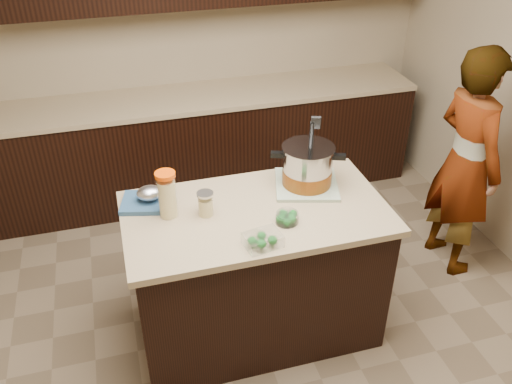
% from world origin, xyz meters
% --- Properties ---
extents(ground_plane, '(4.00, 4.00, 0.00)m').
position_xyz_m(ground_plane, '(0.00, 0.00, 0.00)').
color(ground_plane, brown).
rests_on(ground_plane, ground).
extents(room_shell, '(4.04, 4.04, 2.72)m').
position_xyz_m(room_shell, '(0.00, 0.00, 1.71)').
color(room_shell, tan).
rests_on(room_shell, ground).
extents(back_cabinets, '(3.60, 0.63, 2.33)m').
position_xyz_m(back_cabinets, '(0.00, 1.74, 0.94)').
color(back_cabinets, black).
rests_on(back_cabinets, ground).
extents(island, '(1.46, 0.81, 0.90)m').
position_xyz_m(island, '(0.00, 0.00, 0.45)').
color(island, black).
rests_on(island, ground).
extents(dish_towel, '(0.45, 0.45, 0.02)m').
position_xyz_m(dish_towel, '(0.36, 0.16, 0.91)').
color(dish_towel, '#53744E').
rests_on(dish_towel, island).
extents(stock_pot, '(0.41, 0.39, 0.43)m').
position_xyz_m(stock_pot, '(0.36, 0.16, 1.02)').
color(stock_pot, '#B7B7BC').
rests_on(stock_pot, dish_towel).
extents(lemonade_pitcher, '(0.14, 0.14, 0.26)m').
position_xyz_m(lemonade_pitcher, '(-0.47, 0.09, 1.02)').
color(lemonade_pitcher, '#D0BE7F').
rests_on(lemonade_pitcher, island).
extents(mason_jar, '(0.12, 0.12, 0.15)m').
position_xyz_m(mason_jar, '(-0.27, 0.04, 0.97)').
color(mason_jar, '#D0BE7F').
rests_on(mason_jar, island).
extents(broccoli_tub_left, '(0.12, 0.12, 0.06)m').
position_xyz_m(broccoli_tub_left, '(0.13, -0.15, 0.93)').
color(broccoli_tub_left, silver).
rests_on(broccoli_tub_left, island).
extents(broccoli_tub_right, '(0.14, 0.14, 0.05)m').
position_xyz_m(broccoli_tub_right, '(0.12, -0.16, 0.92)').
color(broccoli_tub_right, silver).
rests_on(broccoli_tub_right, island).
extents(broccoli_tub_rect, '(0.20, 0.16, 0.07)m').
position_xyz_m(broccoli_tub_rect, '(-0.05, -0.31, 0.93)').
color(broccoli_tub_rect, silver).
rests_on(broccoli_tub_rect, island).
extents(blue_tray, '(0.32, 0.28, 0.11)m').
position_xyz_m(blue_tray, '(-0.56, 0.22, 0.94)').
color(blue_tray, navy).
rests_on(blue_tray, island).
extents(person, '(0.42, 0.61, 1.61)m').
position_xyz_m(person, '(1.54, 0.28, 0.81)').
color(person, gray).
rests_on(person, ground).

